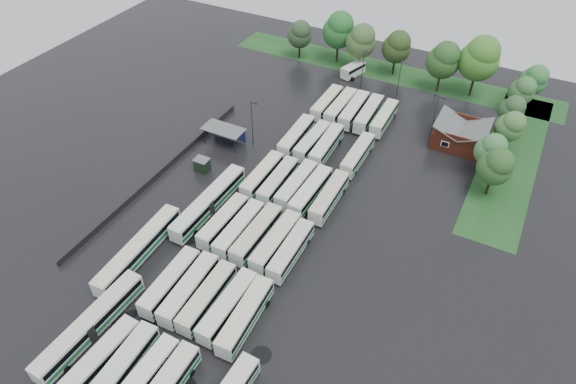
% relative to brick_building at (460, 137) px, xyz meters
% --- Properties ---
extents(ground, '(160.00, 160.00, 0.00)m').
position_rel_brick_building_xyz_m(ground, '(-24.00, -42.77, -1.87)').
color(ground, black).
rests_on(ground, ground).
extents(brick_building, '(10.07, 8.60, 5.39)m').
position_rel_brick_building_xyz_m(brick_building, '(0.00, 0.00, 0.00)').
color(brick_building, maroon).
rests_on(brick_building, ground).
extents(wash_shed, '(8.20, 4.20, 3.58)m').
position_rel_brick_building_xyz_m(wash_shed, '(-41.20, -20.74, 1.12)').
color(wash_shed, '#2D2D30').
rests_on(wash_shed, ground).
extents(utility_hut, '(2.70, 2.20, 2.62)m').
position_rel_brick_building_xyz_m(utility_hut, '(-40.20, -30.17, -0.55)').
color(utility_hut, black).
rests_on(utility_hut, ground).
extents(grass_strip_north, '(80.00, 10.00, 0.01)m').
position_rel_brick_building_xyz_m(grass_strip_north, '(-22.00, 22.03, -1.86)').
color(grass_strip_north, '#174118').
rests_on(grass_strip_north, ground).
extents(grass_strip_east, '(10.00, 50.00, 0.01)m').
position_rel_brick_building_xyz_m(grass_strip_east, '(10.00, 0.03, -1.86)').
color(grass_strip_east, '#174118').
rests_on(grass_strip_east, ground).
extents(west_fence, '(0.10, 50.00, 1.20)m').
position_rel_brick_building_xyz_m(west_fence, '(-46.20, -34.77, -1.27)').
color(west_fence, '#2D2D30').
rests_on(west_fence, ground).
extents(bus_r0c0, '(2.96, 11.73, 3.24)m').
position_rel_brick_building_xyz_m(bus_r0c0, '(-28.56, -68.87, -0.08)').
color(bus_r0c0, silver).
rests_on(bus_r0c0, ground).
extents(bus_r0c1, '(3.06, 12.20, 3.37)m').
position_rel_brick_building_xyz_m(bus_r0c1, '(-25.33, -68.77, -0.01)').
color(bus_r0c1, silver).
rests_on(bus_r0c1, ground).
extents(bus_r0c2, '(2.62, 11.70, 3.25)m').
position_rel_brick_building_xyz_m(bus_r0c2, '(-22.02, -68.74, -0.08)').
color(bus_r0c2, silver).
rests_on(bus_r0c2, ground).
extents(bus_r1c0, '(2.85, 11.98, 3.32)m').
position_rel_brick_building_xyz_m(bus_r1c0, '(-28.26, -55.22, -0.04)').
color(bus_r1c0, silver).
rests_on(bus_r1c0, ground).
extents(bus_r1c1, '(3.14, 12.34, 3.41)m').
position_rel_brick_building_xyz_m(bus_r1c1, '(-25.08, -55.03, 0.01)').
color(bus_r1c1, silver).
rests_on(bus_r1c1, ground).
extents(bus_r1c2, '(2.76, 11.92, 3.30)m').
position_rel_brick_building_xyz_m(bus_r1c2, '(-22.06, -55.01, -0.05)').
color(bus_r1c2, silver).
rests_on(bus_r1c2, ground).
extents(bus_r1c3, '(2.64, 12.04, 3.35)m').
position_rel_brick_building_xyz_m(bus_r1c3, '(-18.69, -54.96, -0.03)').
color(bus_r1c3, silver).
rests_on(bus_r1c3, ground).
extents(bus_r1c4, '(3.20, 12.39, 3.42)m').
position_rel_brick_building_xyz_m(bus_r1c4, '(-15.71, -55.24, 0.01)').
color(bus_r1c4, silver).
rests_on(bus_r1c4, ground).
extents(bus_r2c0, '(2.72, 11.67, 3.23)m').
position_rel_brick_building_xyz_m(bus_r2c0, '(-28.32, -41.26, -0.09)').
color(bus_r2c0, silver).
rests_on(bus_r2c0, ground).
extents(bus_r2c1, '(2.59, 11.96, 3.33)m').
position_rel_brick_building_xyz_m(bus_r2c1, '(-25.11, -41.58, -0.04)').
color(bus_r2c1, silver).
rests_on(bus_r2c1, ground).
extents(bus_r2c2, '(2.75, 12.28, 3.41)m').
position_rel_brick_building_xyz_m(bus_r2c2, '(-22.09, -41.29, 0.01)').
color(bus_r2c2, silver).
rests_on(bus_r2c2, ground).
extents(bus_r2c3, '(2.74, 12.27, 3.41)m').
position_rel_brick_building_xyz_m(bus_r2c3, '(-18.62, -41.34, 0.01)').
color(bus_r2c3, silver).
rests_on(bus_r2c3, ground).
extents(bus_r2c4, '(2.67, 11.76, 3.26)m').
position_rel_brick_building_xyz_m(bus_r2c4, '(-15.76, -41.77, -0.07)').
color(bus_r2c4, silver).
rests_on(bus_r2c4, ground).
extents(bus_r3c0, '(2.54, 11.78, 3.28)m').
position_rel_brick_building_xyz_m(bus_r3c0, '(-28.55, -28.16, -0.06)').
color(bus_r3c0, silver).
rests_on(bus_r3c0, ground).
extents(bus_r3c1, '(2.69, 11.70, 3.24)m').
position_rel_brick_building_xyz_m(bus_r3c1, '(-25.33, -28.23, -0.08)').
color(bus_r3c1, silver).
rests_on(bus_r3c1, ground).
extents(bus_r3c2, '(2.70, 11.88, 3.30)m').
position_rel_brick_building_xyz_m(bus_r3c2, '(-21.94, -27.68, -0.05)').
color(bus_r3c2, silver).
rests_on(bus_r3c2, ground).
extents(bus_r3c3, '(2.83, 12.23, 3.39)m').
position_rel_brick_building_xyz_m(bus_r3c3, '(-18.97, -28.23, -0.00)').
color(bus_r3c3, silver).
rests_on(bus_r3c3, ground).
extents(bus_r3c4, '(2.76, 12.04, 3.34)m').
position_rel_brick_building_xyz_m(bus_r3c4, '(-15.55, -27.96, -0.03)').
color(bus_r3c4, silver).
rests_on(bus_r3c4, ground).
extents(bus_r4c0, '(2.93, 12.24, 3.39)m').
position_rel_brick_building_xyz_m(bus_r4c0, '(-28.57, -14.62, -0.00)').
color(bus_r4c0, silver).
rests_on(bus_r4c0, ground).
extents(bus_r4c1, '(2.74, 11.68, 3.24)m').
position_rel_brick_building_xyz_m(bus_r4c1, '(-25.11, -14.58, -0.09)').
color(bus_r4c1, silver).
rests_on(bus_r4c1, ground).
extents(bus_r4c2, '(2.92, 12.03, 3.33)m').
position_rel_brick_building_xyz_m(bus_r4c2, '(-22.08, -14.61, -0.04)').
color(bus_r4c2, silver).
rests_on(bus_r4c2, ground).
extents(bus_r4c4, '(2.58, 11.79, 3.28)m').
position_rel_brick_building_xyz_m(bus_r4c4, '(-15.70, -14.61, -0.06)').
color(bus_r4c4, silver).
rests_on(bus_r4c4, ground).
extents(bus_r5c0, '(2.52, 11.83, 3.29)m').
position_rel_brick_building_xyz_m(bus_r5c0, '(-28.39, -0.58, -0.05)').
color(bus_r5c0, silver).
rests_on(bus_r5c0, ground).
extents(bus_r5c1, '(2.67, 12.24, 3.40)m').
position_rel_brick_building_xyz_m(bus_r5c1, '(-25.14, -0.64, 0.01)').
color(bus_r5c1, silver).
rests_on(bus_r5c1, ground).
extents(bus_r5c2, '(2.97, 12.35, 3.42)m').
position_rel_brick_building_xyz_m(bus_r5c2, '(-22.14, -0.61, 0.01)').
color(bus_r5c2, silver).
rests_on(bus_r5c2, ground).
extents(bus_r5c3, '(3.01, 12.29, 3.40)m').
position_rel_brick_building_xyz_m(bus_r5c3, '(-18.88, -0.48, 0.00)').
color(bus_r5c3, silver).
rests_on(bus_r5c3, ground).
extents(bus_r5c4, '(2.67, 11.68, 3.24)m').
position_rel_brick_building_xyz_m(bus_r5c4, '(-15.54, -0.44, -0.08)').
color(bus_r5c4, silver).
rests_on(bus_r5c4, ground).
extents(artic_bus_west_a, '(3.14, 17.99, 3.33)m').
position_rel_brick_building_xyz_m(artic_bus_west_a, '(-33.24, -65.95, -0.02)').
color(artic_bus_west_a, silver).
rests_on(artic_bus_west_a, ground).
extents(artic_bus_west_b, '(2.94, 18.44, 3.41)m').
position_rel_brick_building_xyz_m(artic_bus_west_b, '(-32.91, -38.62, 0.03)').
color(artic_bus_west_b, silver).
rests_on(artic_bus_west_b, ground).
extents(artic_bus_west_c, '(3.11, 18.28, 3.38)m').
position_rel_brick_building_xyz_m(artic_bus_west_c, '(-36.39, -52.40, 0.01)').
color(artic_bus_west_c, silver).
rests_on(artic_bus_west_c, ground).
extents(minibus, '(4.22, 6.90, 2.83)m').
position_rel_brick_building_xyz_m(minibus, '(-29.13, 16.24, -0.29)').
color(minibus, silver).
rests_on(minibus, ground).
extents(tree_north_0, '(5.98, 5.98, 9.90)m').
position_rel_brick_building_xyz_m(tree_north_0, '(-44.42, 18.54, 4.50)').
color(tree_north_0, black).
rests_on(tree_north_0, ground).
extents(tree_north_1, '(7.79, 7.79, 12.91)m').
position_rel_brick_building_xyz_m(tree_north_1, '(-35.32, 21.21, 6.44)').
color(tree_north_1, black).
rests_on(tree_north_1, ground).
extents(tree_north_2, '(7.10, 7.10, 11.77)m').
position_rel_brick_building_xyz_m(tree_north_2, '(-28.95, 19.55, 5.70)').
color(tree_north_2, '#39261C').
rests_on(tree_north_2, ground).
extents(tree_north_3, '(6.70, 6.70, 11.09)m').
position_rel_brick_building_xyz_m(tree_north_3, '(-20.77, 21.33, 5.27)').
color(tree_north_3, black).
rests_on(tree_north_3, ground).
extents(tree_north_4, '(7.34, 7.34, 12.16)m').
position_rel_brick_building_xyz_m(tree_north_4, '(-9.24, 18.43, 5.96)').
color(tree_north_4, '#2E2215').
rests_on(tree_north_4, ground).
extents(tree_north_5, '(8.67, 8.67, 14.35)m').
position_rel_brick_building_xyz_m(tree_north_5, '(-2.13, 19.92, 7.37)').
color(tree_north_5, black).
rests_on(tree_north_5, ground).
extents(tree_north_6, '(5.82, 5.82, 9.64)m').
position_rel_brick_building_xyz_m(tree_north_6, '(9.50, 21.67, 4.33)').
color(tree_north_6, black).
rests_on(tree_north_6, ground).
extents(tree_east_0, '(6.01, 6.01, 9.95)m').
position_rel_brick_building_xyz_m(tree_east_0, '(8.04, -12.65, 4.53)').
color(tree_east_0, black).
rests_on(tree_east_0, ground).
extents(tree_east_1, '(5.53, 5.53, 9.16)m').
position_rel_brick_building_xyz_m(tree_east_1, '(6.37, -7.43, 4.02)').
color(tree_east_1, black).
rests_on(tree_east_1, ground).
extents(tree_east_2, '(5.39, 5.37, 8.90)m').
position_rel_brick_building_xyz_m(tree_east_2, '(8.15, 2.08, 3.86)').
color(tree_east_2, black).
rests_on(tree_east_2, ground).
extents(tree_east_3, '(5.13, 5.13, 8.50)m').
position_rel_brick_building_xyz_m(tree_east_3, '(7.37, 8.80, 3.60)').
color(tree_east_3, black).
rests_on(tree_east_3, ground).
extents(tree_east_4, '(5.40, 5.40, 8.95)m').
position_rel_brick_building_xyz_m(tree_east_4, '(8.02, 16.74, 3.89)').
color(tree_east_4, black).
rests_on(tree_east_4, ground).
extents(lamp_post_ne, '(1.61, 0.31, 10.45)m').
position_rel_brick_building_xyz_m(lamp_post_ne, '(-5.29, -1.79, 4.20)').
color(lamp_post_ne, '#2D2D30').
rests_on(lamp_post_ne, ground).
extents(lamp_post_nw, '(1.53, 0.30, 9.91)m').
position_rel_brick_building_xyz_m(lamp_post_nw, '(-35.87, -18.80, 3.89)').
color(lamp_post_nw, '#2D2D30').
rests_on(lamp_post_nw, ground).
extents(lamp_post_back_w, '(1.48, 0.29, 9.64)m').
position_rel_brick_building_xyz_m(lamp_post_back_w, '(-24.99, 11.19, 3.73)').
color(lamp_post_back_w, '#2D2D30').
rests_on(lamp_post_back_w, ground).
extents(lamp_post_back_e, '(1.42, 0.28, 9.24)m').
position_rel_brick_building_xyz_m(lamp_post_back_e, '(-16.44, 10.91, 3.50)').
color(lamp_post_back_e, '#2D2D30').
rests_on(lamp_post_back_e, ground).
extents(puddle_0, '(6.30, 6.30, 0.01)m').
position_rel_brick_building_xyz_m(puddle_0, '(-28.94, -62.91, -1.86)').
color(puddle_0, black).
rests_on(puddle_0, ground).
extents(puddle_2, '(7.86, 7.86, 0.01)m').
position_rel_brick_building_xyz_m(puddle_2, '(-33.64, -43.67, -1.86)').
color(puddle_2, black).
rests_on(puddle_2, ground).
extents(puddle_3, '(3.01, 3.01, 0.01)m').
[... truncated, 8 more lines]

